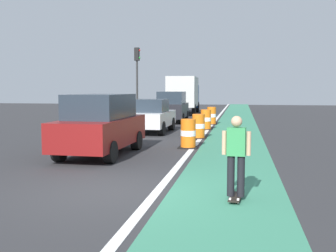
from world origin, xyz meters
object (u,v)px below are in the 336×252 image
object	(u,v)px
traffic_light_corner	(137,71)
pedestrian_waiting	(127,110)
traffic_barrel_front	(188,134)
traffic_barrel_mid	(198,127)
pedestrian_crossing	(117,112)
parked_suv_nearest	(101,124)
parked_suv_third	(172,107)
traffic_barrel_back	(206,120)
traffic_barrel_far	(211,116)
delivery_truck_down_block	(184,93)
parked_sedan_second	(151,116)
skateboarder_on_lane	(236,155)

from	to	relation	value
traffic_light_corner	pedestrian_waiting	xyz separation A→B (m)	(0.14, -3.29, -2.64)
traffic_barrel_front	traffic_barrel_mid	distance (m)	3.07
traffic_light_corner	pedestrian_crossing	distance (m)	5.95
parked_suv_nearest	traffic_barrel_front	size ratio (longest dim) A/B	4.26
parked_suv_nearest	traffic_barrel_mid	distance (m)	5.91
parked_suv_third	pedestrian_crossing	bearing A→B (deg)	-121.99
traffic_barrel_mid	traffic_barrel_back	size ratio (longest dim) A/B	1.00
traffic_barrel_mid	traffic_barrel_far	bearing A→B (deg)	89.54
delivery_truck_down_block	pedestrian_waiting	distance (m)	11.02
parked_sedan_second	traffic_barrel_back	world-z (taller)	parked_sedan_second
traffic_barrel_back	delivery_truck_down_block	distance (m)	13.83
parked_sedan_second	traffic_barrel_mid	world-z (taller)	parked_sedan_second
traffic_barrel_mid	pedestrian_waiting	world-z (taller)	pedestrian_waiting
traffic_barrel_front	pedestrian_crossing	distance (m)	9.35
parked_suv_third	delivery_truck_down_block	size ratio (longest dim) A/B	0.61
skateboarder_on_lane	parked_suv_third	world-z (taller)	parked_suv_third
delivery_truck_down_block	pedestrian_waiting	bearing A→B (deg)	-101.39
traffic_barrel_front	traffic_barrel_far	distance (m)	10.49
parked_sedan_second	traffic_barrel_back	bearing A→B (deg)	38.22
traffic_barrel_mid	delivery_truck_down_block	bearing A→B (deg)	99.96
parked_suv_third	traffic_light_corner	world-z (taller)	traffic_light_corner
traffic_barrel_mid	pedestrian_crossing	world-z (taller)	pedestrian_crossing
parked_suv_third	traffic_barrel_front	distance (m)	12.15
delivery_truck_down_block	pedestrian_crossing	size ratio (longest dim) A/B	4.78
traffic_barrel_mid	parked_sedan_second	bearing A→B (deg)	142.31
delivery_truck_down_block	traffic_barrel_mid	bearing A→B (deg)	-80.04
parked_suv_nearest	pedestrian_waiting	bearing A→B (deg)	101.79
parked_suv_third	traffic_barrel_far	xyz separation A→B (m)	(2.75, -1.36, -0.50)
traffic_barrel_front	traffic_light_corner	bearing A→B (deg)	112.04
parked_suv_third	traffic_barrel_mid	xyz separation A→B (m)	(2.69, -8.78, -0.50)
skateboarder_on_lane	parked_suv_nearest	xyz separation A→B (m)	(-4.53, 4.92, 0.12)
traffic_barrel_front	traffic_light_corner	world-z (taller)	traffic_light_corner
parked_suv_nearest	traffic_barrel_back	bearing A→B (deg)	73.68
traffic_barrel_front	traffic_barrel_far	world-z (taller)	same
parked_sedan_second	traffic_barrel_back	xyz separation A→B (m)	(2.63, 2.07, -0.30)
parked_sedan_second	pedestrian_waiting	size ratio (longest dim) A/B	2.57
parked_suv_third	traffic_barrel_far	bearing A→B (deg)	-26.40
traffic_barrel_front	traffic_light_corner	xyz separation A→B (m)	(-5.32, 13.13, 2.97)
traffic_barrel_back	pedestrian_waiting	size ratio (longest dim) A/B	0.68
traffic_barrel_far	traffic_light_corner	bearing A→B (deg)	154.10
traffic_light_corner	delivery_truck_down_block	bearing A→B (deg)	72.81
skateboarder_on_lane	traffic_light_corner	distance (m)	21.59
skateboarder_on_lane	pedestrian_crossing	world-z (taller)	skateboarder_on_lane
delivery_truck_down_block	traffic_light_corner	world-z (taller)	traffic_light_corner
parked_sedan_second	pedestrian_crossing	world-z (taller)	parked_sedan_second
pedestrian_waiting	traffic_barrel_front	bearing A→B (deg)	-62.27
parked_suv_nearest	parked_sedan_second	bearing A→B (deg)	89.21
traffic_barrel_far	delivery_truck_down_block	distance (m)	10.67
traffic_light_corner	pedestrian_waiting	size ratio (longest dim) A/B	3.17
parked_suv_third	pedestrian_waiting	bearing A→B (deg)	-141.92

